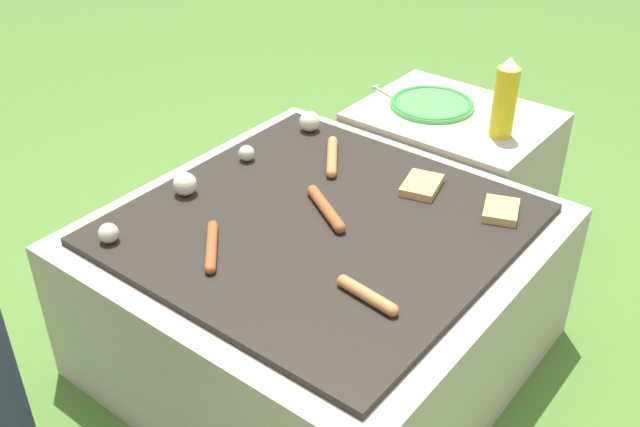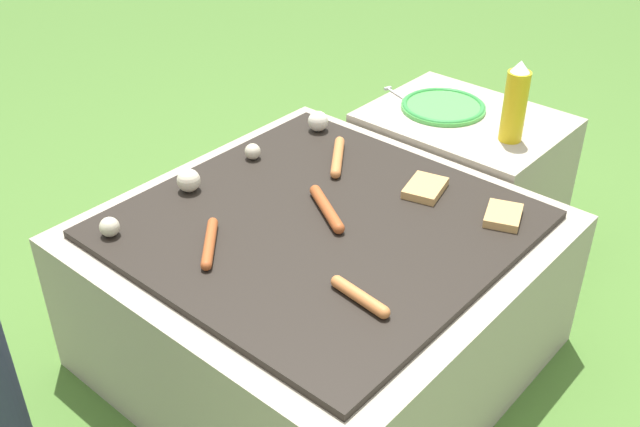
{
  "view_description": "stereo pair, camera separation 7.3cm",
  "coord_description": "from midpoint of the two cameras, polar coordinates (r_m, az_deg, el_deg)",
  "views": [
    {
      "loc": [
        -1.12,
        -0.88,
        1.35
      ],
      "look_at": [
        0.0,
        0.0,
        0.42
      ],
      "focal_mm": 42.0,
      "sensor_mm": 36.0,
      "label": 1
    },
    {
      "loc": [
        -1.08,
        -0.93,
        1.35
      ],
      "look_at": [
        0.0,
        0.0,
        0.42
      ],
      "focal_mm": 42.0,
      "sensor_mm": 36.0,
      "label": 2
    }
  ],
  "objects": [
    {
      "name": "fork_utensil",
      "position": [
        2.31,
        4.64,
        8.81
      ],
      "size": [
        0.09,
        0.21,
        0.01
      ],
      "color": "silver",
      "rests_on": "side_ledge"
    },
    {
      "name": "ground_plane",
      "position": [
        1.96,
        -1.09,
        -10.47
      ],
      "size": [
        14.0,
        14.0,
        0.0
      ],
      "primitive_type": "plane",
      "color": "#47702D"
    },
    {
      "name": "mushroom_row",
      "position": [
        1.91,
        -8.0,
        3.81
      ],
      "size": [
        0.74,
        0.08,
        0.06
      ],
      "color": "beige",
      "rests_on": "grill"
    },
    {
      "name": "sausage_front_center",
      "position": [
        1.63,
        -9.54,
        -2.51
      ],
      "size": [
        0.14,
        0.13,
        0.02
      ],
      "color": "#A34C23",
      "rests_on": "grill"
    },
    {
      "name": "sausage_front_left",
      "position": [
        1.94,
        -0.16,
        4.35
      ],
      "size": [
        0.17,
        0.13,
        0.03
      ],
      "color": "#C6753D",
      "rests_on": "grill"
    },
    {
      "name": "grill",
      "position": [
        1.83,
        -1.15,
        -5.91
      ],
      "size": [
        0.93,
        0.93,
        0.4
      ],
      "color": "#A89E8C",
      "rests_on": "ground_plane"
    },
    {
      "name": "sausage_back_center",
      "position": [
        1.48,
        2.19,
        -6.26
      ],
      "size": [
        0.04,
        0.15,
        0.03
      ],
      "color": "#C6753D",
      "rests_on": "grill"
    },
    {
      "name": "condiment_bottle",
      "position": [
        2.09,
        12.93,
        8.5
      ],
      "size": [
        0.06,
        0.06,
        0.23
      ],
      "color": "gold",
      "rests_on": "side_ledge"
    },
    {
      "name": "bread_slice_center",
      "position": [
        1.77,
        12.48,
        0.21
      ],
      "size": [
        0.12,
        0.11,
        0.02
      ],
      "color": "tan",
      "rests_on": "grill"
    },
    {
      "name": "plate_colorful",
      "position": [
        2.27,
        7.6,
        8.28
      ],
      "size": [
        0.25,
        0.25,
        0.02
      ],
      "color": "#4CB24C",
      "rests_on": "side_ledge"
    },
    {
      "name": "bread_slice_right",
      "position": [
        1.84,
        6.62,
        2.14
      ],
      "size": [
        0.13,
        0.11,
        0.02
      ],
      "color": "tan",
      "rests_on": "grill"
    },
    {
      "name": "sausage_back_left",
      "position": [
        1.73,
        -0.76,
        0.37
      ],
      "size": [
        0.11,
        0.17,
        0.03
      ],
      "color": "#A34C23",
      "rests_on": "grill"
    },
    {
      "name": "side_ledge",
      "position": [
        2.33,
        8.92,
        3.01
      ],
      "size": [
        0.43,
        0.55,
        0.4
      ],
      "color": "#A89E8C",
      "rests_on": "ground_plane"
    }
  ]
}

